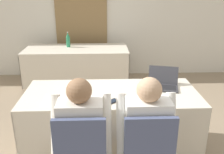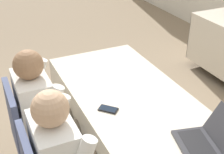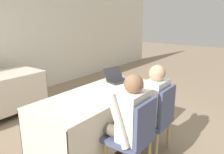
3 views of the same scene
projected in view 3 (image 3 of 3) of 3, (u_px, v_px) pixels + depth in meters
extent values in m
plane|color=gray|center=(100.00, 143.00, 3.06)|extent=(24.00, 24.00, 0.00)
cube|color=beige|center=(100.00, 94.00, 2.87)|extent=(1.86, 0.79, 0.02)
cube|color=beige|center=(124.00, 124.00, 2.73)|extent=(1.86, 0.01, 0.61)
cube|color=beige|center=(79.00, 109.00, 3.18)|extent=(1.86, 0.01, 0.61)
cube|color=beige|center=(42.00, 147.00, 2.24)|extent=(0.01, 0.79, 0.61)
cube|color=beige|center=(135.00, 97.00, 3.67)|extent=(0.01, 0.79, 0.61)
cylinder|color=#333333|center=(100.00, 139.00, 3.05)|extent=(0.06, 0.06, 0.11)
cube|color=beige|center=(35.00, 84.00, 4.38)|extent=(0.01, 0.79, 0.61)
cube|color=#333338|center=(119.00, 81.00, 3.35)|extent=(0.37, 0.28, 0.02)
cube|color=black|center=(119.00, 81.00, 3.35)|extent=(0.32, 0.21, 0.00)
cube|color=#333338|center=(113.00, 73.00, 3.44)|extent=(0.34, 0.18, 0.18)
cube|color=black|center=(113.00, 73.00, 3.44)|extent=(0.31, 0.15, 0.16)
cube|color=black|center=(114.00, 96.00, 2.73)|extent=(0.14, 0.14, 0.01)
cube|color=#192333|center=(114.00, 96.00, 2.73)|extent=(0.12, 0.12, 0.00)
cube|color=white|center=(78.00, 111.00, 2.31)|extent=(0.21, 0.30, 0.00)
cube|color=white|center=(95.00, 92.00, 2.90)|extent=(0.29, 0.34, 0.00)
cylinder|color=tan|center=(124.00, 144.00, 2.68)|extent=(0.04, 0.04, 0.40)
cylinder|color=tan|center=(149.00, 154.00, 2.47)|extent=(0.04, 0.04, 0.40)
cube|color=#4C567A|center=(128.00, 139.00, 2.38)|extent=(0.44, 0.44, 0.05)
cube|color=#4C567A|center=(146.00, 123.00, 2.20)|extent=(0.40, 0.04, 0.45)
cylinder|color=tan|center=(145.00, 127.00, 3.09)|extent=(0.04, 0.04, 0.40)
cylinder|color=tan|center=(132.00, 138.00, 2.82)|extent=(0.04, 0.04, 0.40)
cylinder|color=tan|center=(168.00, 135.00, 2.89)|extent=(0.04, 0.04, 0.40)
cylinder|color=tan|center=(157.00, 147.00, 2.62)|extent=(0.04, 0.04, 0.40)
cube|color=#4C567A|center=(151.00, 121.00, 2.80)|extent=(0.44, 0.44, 0.05)
cube|color=#4C567A|center=(167.00, 106.00, 2.62)|extent=(0.40, 0.04, 0.45)
cylinder|color=#665B4C|center=(123.00, 125.00, 2.50)|extent=(0.13, 0.42, 0.13)
cylinder|color=#665B4C|center=(114.00, 131.00, 2.36)|extent=(0.13, 0.42, 0.13)
cylinder|color=#665B4C|center=(111.00, 142.00, 2.68)|extent=(0.10, 0.10, 0.45)
cylinder|color=#665B4C|center=(101.00, 149.00, 2.54)|extent=(0.10, 0.10, 0.45)
cube|color=silver|center=(133.00, 116.00, 2.28)|extent=(0.36, 0.22, 0.52)
cylinder|color=silver|center=(140.00, 108.00, 2.46)|extent=(0.08, 0.26, 0.54)
cylinder|color=silver|center=(118.00, 122.00, 2.13)|extent=(0.08, 0.26, 0.54)
sphere|color=#8C6647|center=(134.00, 84.00, 2.18)|extent=(0.20, 0.20, 0.20)
cylinder|color=#665B4C|center=(146.00, 109.00, 2.92)|extent=(0.13, 0.42, 0.13)
cylinder|color=#665B4C|center=(139.00, 114.00, 2.78)|extent=(0.13, 0.42, 0.13)
cylinder|color=#665B4C|center=(134.00, 125.00, 3.10)|extent=(0.10, 0.10, 0.45)
cylinder|color=#665B4C|center=(127.00, 130.00, 2.96)|extent=(0.10, 0.10, 0.45)
cube|color=white|center=(156.00, 101.00, 2.69)|extent=(0.36, 0.22, 0.52)
cylinder|color=white|center=(160.00, 95.00, 2.88)|extent=(0.08, 0.26, 0.54)
cylinder|color=white|center=(145.00, 105.00, 2.55)|extent=(0.08, 0.26, 0.54)
sphere|color=tan|center=(157.00, 73.00, 2.60)|extent=(0.20, 0.20, 0.20)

